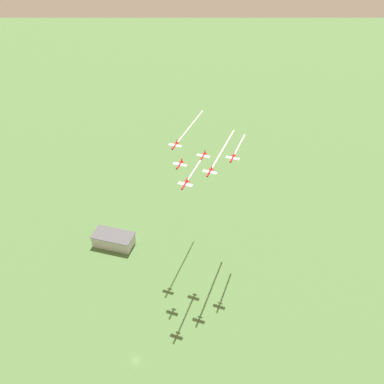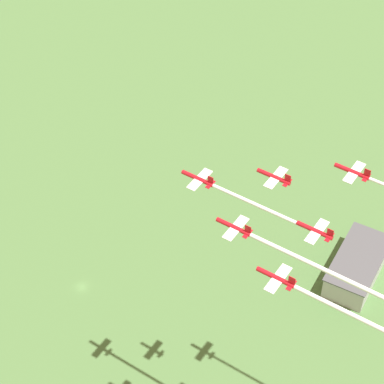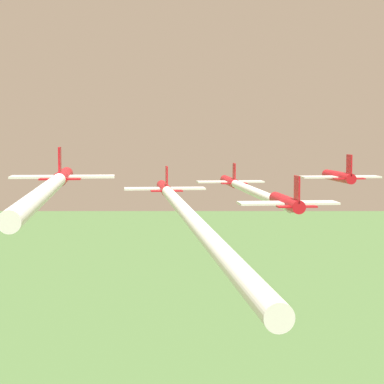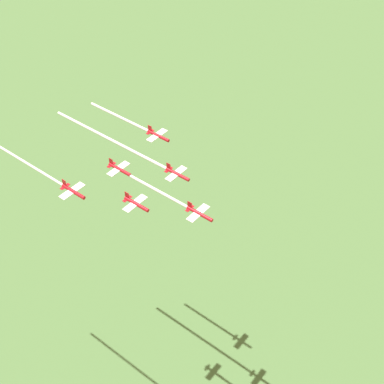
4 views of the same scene
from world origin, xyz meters
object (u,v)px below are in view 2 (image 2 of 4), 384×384
object	(u,v)px
jet_4	(316,231)
jet_5	(353,172)
jet_3	(277,278)
hangar	(357,267)
jet_1	(235,227)
jet_0	(199,179)
jet_2	(275,177)

from	to	relation	value
jet_4	jet_5	world-z (taller)	jet_5
jet_3	jet_5	size ratio (longest dim) A/B	1.00
hangar	jet_1	size ratio (longest dim) A/B	3.62
hangar	jet_4	world-z (taller)	jet_4
jet_3	jet_5	distance (m)	39.45
jet_0	jet_3	xyz separation A→B (m)	(-22.22, -31.89, 2.76)
jet_2	jet_5	xyz separation A→B (m)	(8.54, -17.46, 2.77)
jet_0	hangar	bearing A→B (deg)	-18.79
jet_1	jet_5	size ratio (longest dim) A/B	1.00
jet_4	jet_3	bearing A→B (deg)	180.00
hangar	jet_3	size ratio (longest dim) A/B	3.62
hangar	jet_5	xyz separation A→B (m)	(-55.97, -3.63, 97.39)
jet_0	jet_2	world-z (taller)	jet_2
jet_0	jet_5	size ratio (longest dim) A/B	1.00
jet_0	jet_5	xyz separation A→B (m)	(17.08, -34.92, 4.34)
jet_2	jet_0	bearing A→B (deg)	120.47
jet_0	jet_1	bearing A→B (deg)	-120.47
jet_5	jet_0	bearing A→B (deg)	120.47
hangar	jet_5	distance (m)	112.39
jet_1	jet_4	bearing A→B (deg)	-59.53
jet_0	jet_4	world-z (taller)	jet_4
jet_1	jet_4	world-z (taller)	jet_1
jet_4	jet_1	bearing A→B (deg)	120.47
hangar	jet_1	world-z (taller)	jet_1
jet_2	jet_5	world-z (taller)	jet_5
jet_1	jet_3	bearing A→B (deg)	-120.47
hangar	jet_4	bearing A→B (deg)	-178.39
jet_2	jet_1	bearing A→B (deg)	180.00
hangar	jet_2	bearing A→B (deg)	167.90
jet_0	jet_4	size ratio (longest dim) A/B	1.00
jet_5	jet_4	bearing A→B (deg)	180.00
jet_0	jet_4	bearing A→B (deg)	-90.00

